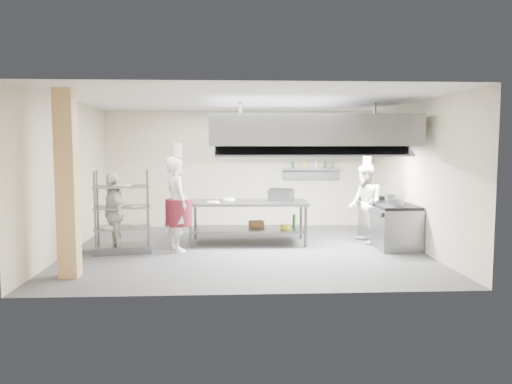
{
  "coord_description": "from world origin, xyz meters",
  "views": [
    {
      "loc": [
        -0.32,
        -9.93,
        2.12
      ],
      "look_at": [
        0.21,
        0.2,
        1.16
      ],
      "focal_mm": 35.0,
      "sensor_mm": 36.0,
      "label": 1
    }
  ],
  "objects": [
    {
      "name": "wall_right",
      "position": [
        3.5,
        0.0,
        1.5
      ],
      "size": [
        0.0,
        6.0,
        6.0
      ],
      "primitive_type": "plane",
      "rotation": [
        1.57,
        0.0,
        -1.57
      ],
      "color": "#B4A88F",
      "rests_on": "ground"
    },
    {
      "name": "hood_strip_b",
      "position": [
        2.2,
        0.4,
        2.08
      ],
      "size": [
        1.6,
        0.12,
        0.04
      ],
      "primitive_type": "cube",
      "color": "white",
      "rests_on": "exhaust_hood"
    },
    {
      "name": "range_top",
      "position": [
        3.08,
        0.5,
        0.87
      ],
      "size": [
        0.78,
        1.96,
        0.06
      ],
      "primitive_type": "cube",
      "color": "black",
      "rests_on": "cooking_range"
    },
    {
      "name": "griddle",
      "position": [
        0.79,
        0.85,
        1.03
      ],
      "size": [
        0.61,
        0.55,
        0.24
      ],
      "primitive_type": "cube",
      "rotation": [
        0.0,
        0.0,
        -0.38
      ],
      "color": "slate",
      "rests_on": "island_worktop"
    },
    {
      "name": "exhaust_hood",
      "position": [
        1.3,
        0.4,
        2.4
      ],
      "size": [
        4.0,
        2.5,
        0.6
      ],
      "primitive_type": "cube",
      "color": "gray",
      "rests_on": "ceiling"
    },
    {
      "name": "pass_rack",
      "position": [
        -2.44,
        -0.05,
        0.81
      ],
      "size": [
        1.17,
        0.8,
        1.62
      ],
      "primitive_type": null,
      "rotation": [
        0.0,
        0.0,
        0.16
      ],
      "color": "slate",
      "rests_on": "floor"
    },
    {
      "name": "ceiling",
      "position": [
        0.0,
        0.0,
        3.0
      ],
      "size": [
        7.0,
        7.0,
        0.0
      ],
      "primitive_type": "plane",
      "rotation": [
        3.14,
        0.0,
        0.0
      ],
      "color": "silver",
      "rests_on": "wall_back"
    },
    {
      "name": "chef_head",
      "position": [
        -1.39,
        0.01,
        0.95
      ],
      "size": [
        0.71,
        0.82,
        1.89
      ],
      "primitive_type": "imported",
      "rotation": [
        0.0,
        0.0,
        2.04
      ],
      "color": "white",
      "rests_on": "floor"
    },
    {
      "name": "chef_line",
      "position": [
        2.6,
        0.61,
        0.86
      ],
      "size": [
        0.69,
        0.87,
        1.71
      ],
      "primitive_type": "imported",
      "rotation": [
        0.0,
        0.0,
        -1.52
      ],
      "color": "silver",
      "rests_on": "floor"
    },
    {
      "name": "plate_stack",
      "position": [
        -2.44,
        -0.05,
        0.52
      ],
      "size": [
        0.28,
        0.28,
        0.05
      ],
      "primitive_type": "cylinder",
      "color": "white",
      "rests_on": "pass_rack"
    },
    {
      "name": "wall_left",
      "position": [
        -3.5,
        0.0,
        1.5
      ],
      "size": [
        0.0,
        6.0,
        6.0
      ],
      "primitive_type": "plane",
      "rotation": [
        1.57,
        0.0,
        1.57
      ],
      "color": "#B4A88F",
      "rests_on": "ground"
    },
    {
      "name": "cooking_range",
      "position": [
        3.08,
        0.5,
        0.42
      ],
      "size": [
        0.8,
        2.0,
        0.84
      ],
      "primitive_type": "cube",
      "color": "slate",
      "rests_on": "floor"
    },
    {
      "name": "wall_shelf",
      "position": [
        1.8,
        2.84,
        1.5
      ],
      "size": [
        1.5,
        0.28,
        0.04
      ],
      "primitive_type": "cube",
      "color": "gray",
      "rests_on": "wall_back"
    },
    {
      "name": "hood_strip_a",
      "position": [
        0.4,
        0.4,
        2.08
      ],
      "size": [
        1.6,
        0.12,
        0.04
      ],
      "primitive_type": "cube",
      "color": "white",
      "rests_on": "exhaust_hood"
    },
    {
      "name": "wicker_basket",
      "position": [
        0.26,
        0.93,
        0.39
      ],
      "size": [
        0.34,
        0.26,
        0.14
      ],
      "primitive_type": "cube",
      "rotation": [
        0.0,
        0.0,
        0.16
      ],
      "color": "olive",
      "rests_on": "island_undershelf"
    },
    {
      "name": "floor",
      "position": [
        0.0,
        0.0,
        0.0
      ],
      "size": [
        7.0,
        7.0,
        0.0
      ],
      "primitive_type": "plane",
      "color": "#3D3D40",
      "rests_on": "ground"
    },
    {
      "name": "island_worktop",
      "position": [
        0.07,
        0.76,
        0.88
      ],
      "size": [
        2.59,
        1.15,
        0.06
      ],
      "primitive_type": "cube",
      "rotation": [
        0.0,
        0.0,
        -0.04
      ],
      "color": "gray",
      "rests_on": "island"
    },
    {
      "name": "island_undershelf",
      "position": [
        0.07,
        0.76,
        0.3
      ],
      "size": [
        2.38,
        1.04,
        0.04
      ],
      "primitive_type": "cube",
      "rotation": [
        0.0,
        0.0,
        -0.04
      ],
      "color": "slate",
      "rests_on": "island"
    },
    {
      "name": "chef_plating",
      "position": [
        -2.6,
        -0.13,
        0.8
      ],
      "size": [
        0.79,
        1.01,
        1.6
      ],
      "primitive_type": "imported",
      "rotation": [
        0.0,
        0.0,
        -1.07
      ],
      "color": "silver",
      "rests_on": "floor"
    },
    {
      "name": "island",
      "position": [
        0.07,
        0.76,
        0.46
      ],
      "size": [
        2.59,
        1.15,
        0.91
      ],
      "primitive_type": null,
      "rotation": [
        0.0,
        0.0,
        -0.04
      ],
      "color": "gray",
      "rests_on": "floor"
    },
    {
      "name": "column",
      "position": [
        -2.9,
        -1.9,
        1.5
      ],
      "size": [
        0.3,
        0.3,
        3.0
      ],
      "primitive_type": "cube",
      "color": "tan",
      "rests_on": "floor"
    },
    {
      "name": "wall_back",
      "position": [
        0.0,
        3.0,
        1.5
      ],
      "size": [
        7.0,
        0.0,
        7.0
      ],
      "primitive_type": "plane",
      "rotation": [
        1.57,
        0.0,
        0.0
      ],
      "color": "#B4A88F",
      "rests_on": "ground"
    },
    {
      "name": "stockpot",
      "position": [
        3.07,
        0.28,
        1.0
      ],
      "size": [
        0.29,
        0.29,
        0.2
      ],
      "primitive_type": "cylinder",
      "color": "slate",
      "rests_on": "range_top"
    }
  ]
}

